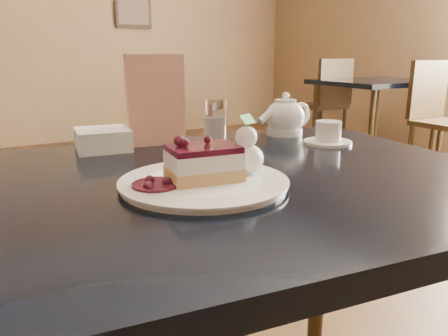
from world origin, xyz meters
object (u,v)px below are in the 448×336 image
bg_table_far_right (371,155)px  cheesecake_slice (204,163)px  dessert_plate (204,183)px  tea_set (293,121)px  main_table (195,219)px

bg_table_far_right → cheesecake_slice: bearing=-142.9°
dessert_plate → cheesecake_slice: 0.04m
cheesecake_slice → tea_set: 0.54m
cheesecake_slice → tea_set: size_ratio=0.48×
main_table → tea_set: tea_set is taller
cheesecake_slice → tea_set: tea_set is taller
dessert_plate → tea_set: (0.46, 0.29, 0.04)m
dessert_plate → cheesecake_slice: (0.00, 0.00, 0.04)m
cheesecake_slice → bg_table_far_right: bearing=43.4°
dessert_plate → tea_set: size_ratio=1.05×
main_table → bg_table_far_right: bearing=42.8°
cheesecake_slice → bg_table_far_right: 3.75m
tea_set → bg_table_far_right: tea_set is taller
main_table → cheesecake_slice: 0.14m
main_table → tea_set: (0.45, 0.24, 0.13)m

